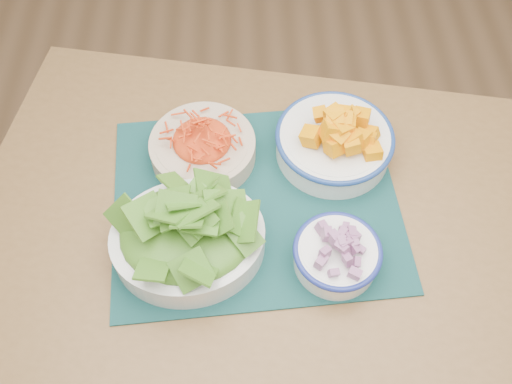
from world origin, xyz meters
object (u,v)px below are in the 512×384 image
(table, at_px, (292,264))
(lettuce_bowl, at_px, (187,233))
(placemat, at_px, (256,202))
(carrot_bowl, at_px, (202,144))
(squash_bowl, at_px, (335,136))
(onion_bowl, at_px, (337,253))

(table, relative_size, lettuce_bowl, 4.65)
(table, distance_m, placemat, 0.14)
(carrot_bowl, height_order, squash_bowl, squash_bowl)
(placemat, bearing_deg, lettuce_bowl, -144.97)
(table, relative_size, squash_bowl, 4.88)
(placemat, distance_m, onion_bowl, 0.19)
(table, bearing_deg, onion_bowl, -27.75)
(lettuce_bowl, height_order, onion_bowl, lettuce_bowl)
(table, height_order, lettuce_bowl, lettuce_bowl)
(placemat, bearing_deg, onion_bowl, -48.69)
(carrot_bowl, relative_size, onion_bowl, 1.46)
(squash_bowl, bearing_deg, table, -114.69)
(table, distance_m, carrot_bowl, 0.28)
(table, bearing_deg, lettuce_bowl, -163.67)
(carrot_bowl, bearing_deg, table, -48.27)
(carrot_bowl, xyz_separation_m, squash_bowl, (0.25, -0.00, 0.02))
(table, height_order, onion_bowl, onion_bowl)
(table, bearing_deg, placemat, 141.45)
(carrot_bowl, bearing_deg, placemat, -47.42)
(placemat, height_order, onion_bowl, onion_bowl)
(squash_bowl, distance_m, onion_bowl, 0.23)
(placemat, distance_m, squash_bowl, 0.19)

